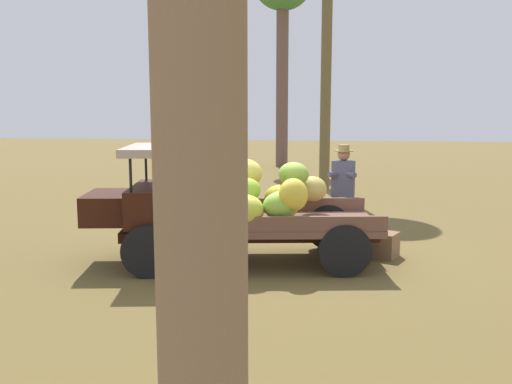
{
  "coord_description": "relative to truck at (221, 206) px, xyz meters",
  "views": [
    {
      "loc": [
        -0.98,
        8.85,
        2.46
      ],
      "look_at": [
        0.05,
        0.15,
        1.11
      ],
      "focal_mm": 40.4,
      "sensor_mm": 36.0,
      "label": 1
    }
  ],
  "objects": [
    {
      "name": "truck",
      "position": [
        0.0,
        0.0,
        0.0
      ],
      "size": [
        4.6,
        2.24,
        1.82
      ],
      "rotation": [
        0.0,
        0.0,
        0.14
      ],
      "color": "black",
      "rests_on": "ground"
    },
    {
      "name": "farmer",
      "position": [
        -1.91,
        -1.72,
        0.09
      ],
      "size": [
        0.52,
        0.48,
        1.74
      ],
      "rotation": [
        0.0,
        0.0,
        1.42
      ],
      "color": "#464350",
      "rests_on": "ground"
    },
    {
      "name": "wooden_crate",
      "position": [
        -2.51,
        -0.66,
        -0.7
      ],
      "size": [
        0.63,
        0.59,
        0.4
      ],
      "primitive_type": "cube",
      "rotation": [
        0.0,
        0.0,
        2.7
      ],
      "color": "#826042",
      "rests_on": "ground"
    },
    {
      "name": "ground_plane",
      "position": [
        -0.58,
        -0.24,
        -0.9
      ],
      "size": [
        60.0,
        60.0,
        0.0
      ],
      "primitive_type": "plane",
      "color": "brown"
    },
    {
      "name": "forest_tree_2",
      "position": [
        0.09,
        -14.0,
        5.3
      ],
      "size": [
        2.08,
        2.08,
        7.62
      ],
      "color": "brown",
      "rests_on": "ground"
    }
  ]
}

